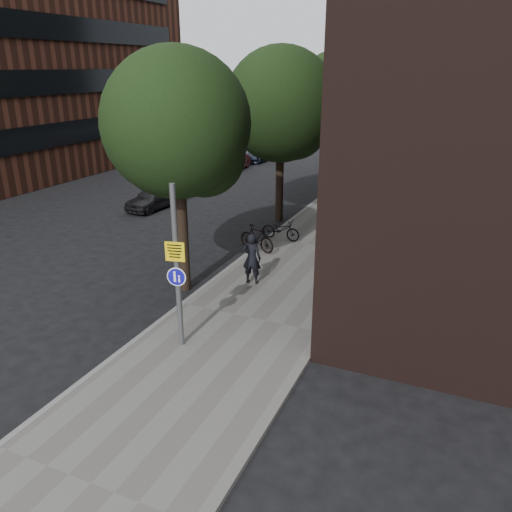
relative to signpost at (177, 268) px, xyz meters
The scene contains 15 objects.
ground 2.70m from the signpost, 59.28° to the right, with size 120.00×120.00×0.00m, color black.
sidewalk 9.05m from the signpost, 83.38° to the left, with size 4.50×60.00×0.12m, color #615F5A.
curb_edge 9.07m from the signpost, 98.09° to the left, with size 0.15×60.00×0.13m, color slate.
street_tree_near 4.75m from the signpost, 117.75° to the left, with size 4.40×4.40×7.50m.
street_tree_mid 12.33m from the signpost, 98.48° to the left, with size 5.00×5.00×7.80m.
street_tree_far 21.13m from the signpost, 94.84° to the left, with size 5.00×5.00×7.80m.
signpost is the anchor object (origin of this frame).
pedestrian 4.51m from the signpost, 89.23° to the left, with size 0.63×0.41×1.71m, color black.
parked_bike_facade_near 7.73m from the signpost, 70.43° to the left, with size 0.65×1.87×0.98m, color black.
parked_bike_facade_far 10.24m from the signpost, 74.14° to the left, with size 0.49×1.72×1.03m, color black.
parked_bike_curb_near 9.03m from the signpost, 94.20° to the left, with size 0.59×1.68×0.88m, color black.
parked_bike_curb_far 7.50m from the signpost, 98.16° to the left, with size 0.48×1.70×1.02m, color black.
parked_car_near 14.15m from the signpost, 127.30° to the left, with size 1.38×3.43×1.17m, color black.
parked_car_mid 24.10m from the signpost, 112.48° to the left, with size 1.12×3.22×1.06m, color #5A191C.
parked_car_far 27.99m from the signpost, 108.99° to the left, with size 1.71×4.20×1.22m, color #1C2333.
Camera 1 is at (5.54, -8.28, 6.86)m, focal length 35.00 mm.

